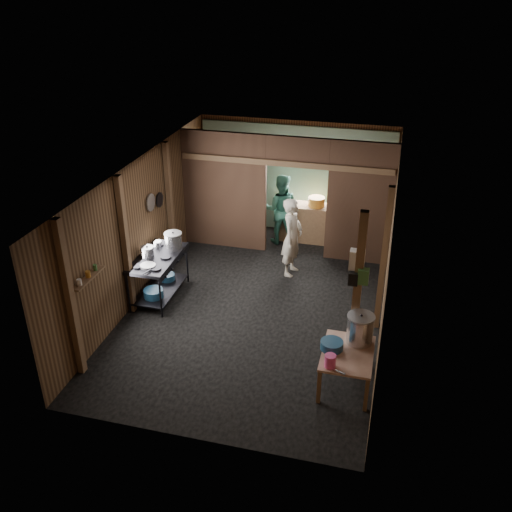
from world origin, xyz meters
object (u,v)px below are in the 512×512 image
(stove_pot_large, at_px, (173,241))
(stock_pot, at_px, (360,329))
(cook, at_px, (292,237))
(pink_bucket, at_px, (330,361))
(gas_range, at_px, (159,277))
(yellow_tub, at_px, (316,202))
(prep_table, at_px, (346,369))

(stove_pot_large, height_order, stock_pot, stove_pot_large)
(stove_pot_large, height_order, cook, cook)
(stove_pot_large, xyz_separation_m, pink_bucket, (3.33, -2.47, -0.30))
(stove_pot_large, xyz_separation_m, cook, (2.07, 1.13, -0.19))
(gas_range, relative_size, pink_bucket, 7.49)
(stove_pot_large, relative_size, pink_bucket, 1.77)
(cook, bearing_deg, stove_pot_large, 127.23)
(pink_bucket, height_order, yellow_tub, yellow_tub)
(gas_range, height_order, pink_bucket, gas_range)
(pink_bucket, xyz_separation_m, yellow_tub, (-1.04, 5.24, 0.25))
(stove_pot_large, distance_m, cook, 2.36)
(stock_pot, bearing_deg, gas_range, 160.34)
(stove_pot_large, height_order, pink_bucket, stove_pot_large)
(pink_bucket, bearing_deg, stove_pot_large, 143.43)
(prep_table, bearing_deg, yellow_tub, 104.49)
(stock_pot, bearing_deg, stove_pot_large, 154.21)
(pink_bucket, bearing_deg, stock_pot, 63.78)
(prep_table, height_order, yellow_tub, yellow_tub)
(stock_pot, distance_m, pink_bucket, 0.78)
(stove_pot_large, relative_size, cook, 0.21)
(pink_bucket, height_order, cook, cook)
(prep_table, bearing_deg, pink_bucket, -118.76)
(stove_pot_large, bearing_deg, pink_bucket, -36.57)
(gas_range, distance_m, prep_table, 4.07)
(prep_table, bearing_deg, stock_pot, 67.12)
(yellow_tub, bearing_deg, gas_range, -127.73)
(prep_table, relative_size, stove_pot_large, 3.00)
(yellow_tub, bearing_deg, stove_pot_large, -129.50)
(pink_bucket, bearing_deg, cook, 109.32)
(stove_pot_large, bearing_deg, stock_pot, -25.79)
(prep_table, distance_m, stock_pot, 0.62)
(gas_range, distance_m, stove_pot_large, 0.72)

